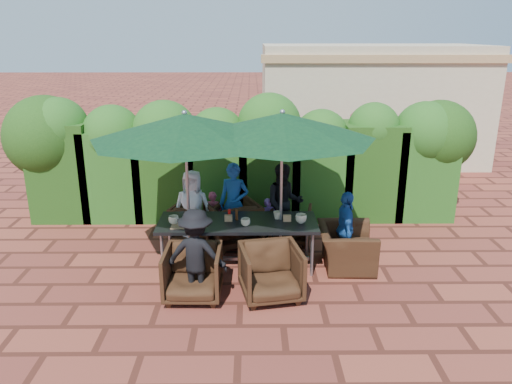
{
  "coord_description": "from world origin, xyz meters",
  "views": [
    {
      "loc": [
        0.16,
        -7.12,
        3.53
      ],
      "look_at": [
        0.23,
        0.4,
        1.11
      ],
      "focal_mm": 35.0,
      "sensor_mm": 36.0,
      "label": 1
    }
  ],
  "objects_px": {
    "chair_far_mid": "(233,221)",
    "chair_near_left": "(193,271)",
    "chair_end_right": "(346,241)",
    "chair_far_left": "(197,221)",
    "chair_near_right": "(271,270)",
    "chair_far_right": "(291,223)",
    "umbrella_left": "(185,127)",
    "umbrella_right": "(282,126)",
    "dining_table": "(238,226)"
  },
  "relations": [
    {
      "from": "umbrella_left",
      "to": "chair_far_mid",
      "type": "distance_m",
      "value": 2.08
    },
    {
      "from": "chair_far_right",
      "to": "chair_end_right",
      "type": "height_order",
      "value": "chair_end_right"
    },
    {
      "from": "chair_far_mid",
      "to": "chair_end_right",
      "type": "bearing_deg",
      "value": 130.76
    },
    {
      "from": "chair_far_mid",
      "to": "chair_near_left",
      "type": "relative_size",
      "value": 1.06
    },
    {
      "from": "umbrella_left",
      "to": "chair_end_right",
      "type": "xyz_separation_m",
      "value": [
        2.45,
        -0.03,
        -1.79
      ]
    },
    {
      "from": "umbrella_right",
      "to": "chair_far_left",
      "type": "relative_size",
      "value": 3.62
    },
    {
      "from": "chair_far_left",
      "to": "chair_far_mid",
      "type": "distance_m",
      "value": 0.65
    },
    {
      "from": "chair_far_right",
      "to": "chair_near_right",
      "type": "bearing_deg",
      "value": 87.73
    },
    {
      "from": "umbrella_left",
      "to": "chair_near_right",
      "type": "distance_m",
      "value": 2.4
    },
    {
      "from": "chair_near_right",
      "to": "chair_end_right",
      "type": "relative_size",
      "value": 0.84
    },
    {
      "from": "dining_table",
      "to": "umbrella_right",
      "type": "bearing_deg",
      "value": 6.7
    },
    {
      "from": "dining_table",
      "to": "chair_far_left",
      "type": "distance_m",
      "value": 1.27
    },
    {
      "from": "chair_far_mid",
      "to": "chair_near_right",
      "type": "height_order",
      "value": "chair_far_mid"
    },
    {
      "from": "dining_table",
      "to": "umbrella_right",
      "type": "relative_size",
      "value": 0.87
    },
    {
      "from": "chair_far_right",
      "to": "chair_end_right",
      "type": "relative_size",
      "value": 0.73
    },
    {
      "from": "dining_table",
      "to": "umbrella_right",
      "type": "xyz_separation_m",
      "value": [
        0.67,
        0.08,
        1.54
      ]
    },
    {
      "from": "umbrella_left",
      "to": "chair_far_left",
      "type": "height_order",
      "value": "umbrella_left"
    },
    {
      "from": "chair_end_right",
      "to": "chair_far_left",
      "type": "bearing_deg",
      "value": 70.09
    },
    {
      "from": "chair_far_mid",
      "to": "chair_near_left",
      "type": "distance_m",
      "value": 1.89
    },
    {
      "from": "chair_far_right",
      "to": "dining_table",
      "type": "bearing_deg",
      "value": 56.6
    },
    {
      "from": "chair_far_mid",
      "to": "umbrella_right",
      "type": "bearing_deg",
      "value": 111.73
    },
    {
      "from": "dining_table",
      "to": "chair_near_right",
      "type": "relative_size",
      "value": 2.98
    },
    {
      "from": "umbrella_left",
      "to": "chair_near_left",
      "type": "height_order",
      "value": "umbrella_left"
    },
    {
      "from": "chair_far_mid",
      "to": "chair_end_right",
      "type": "xyz_separation_m",
      "value": [
        1.8,
        -0.87,
        0.0
      ]
    },
    {
      "from": "chair_far_right",
      "to": "chair_near_right",
      "type": "relative_size",
      "value": 0.86
    },
    {
      "from": "umbrella_left",
      "to": "chair_near_left",
      "type": "bearing_deg",
      "value": -81.06
    },
    {
      "from": "umbrella_left",
      "to": "chair_far_right",
      "type": "xyz_separation_m",
      "value": [
        1.65,
        0.94,
        -1.86
      ]
    },
    {
      "from": "dining_table",
      "to": "chair_far_mid",
      "type": "xyz_separation_m",
      "value": [
        -0.11,
        0.85,
        -0.25
      ]
    },
    {
      "from": "umbrella_right",
      "to": "chair_far_mid",
      "type": "xyz_separation_m",
      "value": [
        -0.78,
        0.77,
        -1.79
      ]
    },
    {
      "from": "chair_far_right",
      "to": "umbrella_left",
      "type": "bearing_deg",
      "value": 39.53
    },
    {
      "from": "umbrella_right",
      "to": "chair_near_left",
      "type": "height_order",
      "value": "umbrella_right"
    },
    {
      "from": "chair_far_left",
      "to": "chair_near_right",
      "type": "xyz_separation_m",
      "value": [
        1.23,
        -1.96,
        0.02
      ]
    },
    {
      "from": "chair_near_right",
      "to": "umbrella_right",
      "type": "bearing_deg",
      "value": 69.21
    },
    {
      "from": "umbrella_right",
      "to": "chair_far_left",
      "type": "height_order",
      "value": "umbrella_right"
    },
    {
      "from": "chair_far_left",
      "to": "chair_far_right",
      "type": "relative_size",
      "value": 1.09
    },
    {
      "from": "chair_far_left",
      "to": "chair_far_mid",
      "type": "height_order",
      "value": "chair_far_mid"
    },
    {
      "from": "dining_table",
      "to": "chair_near_right",
      "type": "bearing_deg",
      "value": -63.89
    },
    {
      "from": "umbrella_left",
      "to": "umbrella_right",
      "type": "xyz_separation_m",
      "value": [
        1.42,
        0.07,
        -0.0
      ]
    },
    {
      "from": "umbrella_left",
      "to": "chair_near_left",
      "type": "xyz_separation_m",
      "value": [
        0.16,
        -0.99,
        -1.82
      ]
    },
    {
      "from": "umbrella_right",
      "to": "chair_end_right",
      "type": "xyz_separation_m",
      "value": [
        1.03,
        -0.1,
        -1.79
      ]
    },
    {
      "from": "umbrella_right",
      "to": "chair_far_left",
      "type": "distance_m",
      "value": 2.48
    },
    {
      "from": "umbrella_left",
      "to": "chair_far_mid",
      "type": "xyz_separation_m",
      "value": [
        0.64,
        0.84,
        -1.79
      ]
    },
    {
      "from": "chair_far_mid",
      "to": "chair_near_right",
      "type": "bearing_deg",
      "value": 84.37
    },
    {
      "from": "dining_table",
      "to": "chair_end_right",
      "type": "bearing_deg",
      "value": -0.71
    },
    {
      "from": "umbrella_right",
      "to": "dining_table",
      "type": "bearing_deg",
      "value": -173.3
    },
    {
      "from": "umbrella_left",
      "to": "chair_far_left",
      "type": "bearing_deg",
      "value": 89.84
    },
    {
      "from": "umbrella_left",
      "to": "chair_far_right",
      "type": "bearing_deg",
      "value": 29.7
    },
    {
      "from": "chair_near_left",
      "to": "chair_end_right",
      "type": "relative_size",
      "value": 0.82
    },
    {
      "from": "chair_far_left",
      "to": "chair_end_right",
      "type": "relative_size",
      "value": 0.79
    },
    {
      "from": "dining_table",
      "to": "chair_near_left",
      "type": "xyz_separation_m",
      "value": [
        -0.6,
        -0.98,
        -0.28
      ]
    }
  ]
}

